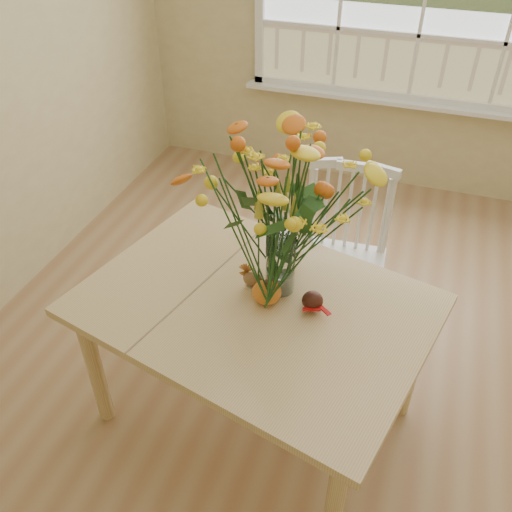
% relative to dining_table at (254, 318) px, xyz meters
% --- Properties ---
extents(floor, '(4.00, 4.50, 0.01)m').
position_rel_dining_table_xyz_m(floor, '(0.34, 0.20, -0.64)').
color(floor, '#A0744D').
rests_on(floor, ground).
extents(wall_back, '(4.00, 0.02, 2.70)m').
position_rel_dining_table_xyz_m(wall_back, '(0.34, 2.45, 0.71)').
color(wall_back, tan).
rests_on(wall_back, floor).
extents(dining_table, '(1.56, 1.27, 0.73)m').
position_rel_dining_table_xyz_m(dining_table, '(0.00, 0.00, 0.00)').
color(dining_table, tan).
rests_on(dining_table, floor).
extents(windsor_chair, '(0.47, 0.45, 0.95)m').
position_rel_dining_table_xyz_m(windsor_chair, '(0.23, 0.74, -0.10)').
color(windsor_chair, white).
rests_on(windsor_chair, floor).
extents(flower_vase, '(0.57, 0.57, 0.67)m').
position_rel_dining_table_xyz_m(flower_vase, '(0.07, 0.11, 0.50)').
color(flower_vase, white).
rests_on(flower_vase, dining_table).
extents(pumpkin, '(0.12, 0.12, 0.09)m').
position_rel_dining_table_xyz_m(pumpkin, '(0.05, 0.02, 0.14)').
color(pumpkin, '#D75A19').
rests_on(pumpkin, dining_table).
extents(turkey_figurine, '(0.09, 0.07, 0.10)m').
position_rel_dining_table_xyz_m(turkey_figurine, '(-0.04, 0.09, 0.13)').
color(turkey_figurine, '#CCB78C').
rests_on(turkey_figurine, dining_table).
extents(dark_gourd, '(0.13, 0.09, 0.08)m').
position_rel_dining_table_xyz_m(dark_gourd, '(0.23, 0.04, 0.13)').
color(dark_gourd, '#38160F').
rests_on(dark_gourd, dining_table).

